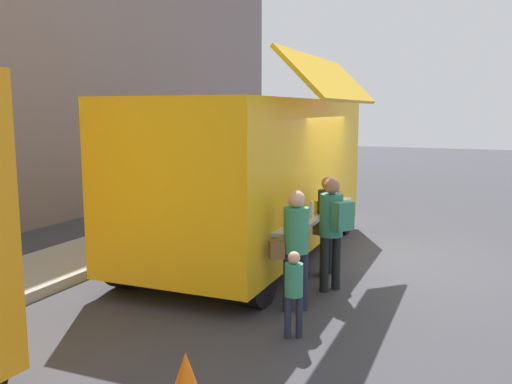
# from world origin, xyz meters

# --- Properties ---
(ground_plane) EXTENTS (60.00, 60.00, 0.00)m
(ground_plane) POSITION_xyz_m (0.00, 0.00, 0.00)
(ground_plane) COLOR #38383D
(food_truck_main) EXTENTS (6.17, 3.23, 3.46)m
(food_truck_main) POSITION_xyz_m (-0.51, 1.93, 1.54)
(food_truck_main) COLOR #EEAF14
(food_truck_main) RESTS_ON ground
(traffic_cone_orange) EXTENTS (0.36, 0.36, 0.55)m
(traffic_cone_orange) POSITION_xyz_m (-5.52, 0.40, 0.28)
(traffic_cone_orange) COLOR orange
(traffic_cone_orange) RESTS_ON ground
(trash_bin) EXTENTS (0.60, 0.60, 0.85)m
(trash_bin) POSITION_xyz_m (3.86, 4.25, 0.43)
(trash_bin) COLOR #305D3A
(trash_bin) RESTS_ON ground
(customer_front_ordering) EXTENTS (0.52, 0.32, 1.59)m
(customer_front_ordering) POSITION_xyz_m (-1.16, 0.39, 0.95)
(customer_front_ordering) COLOR #1D2238
(customer_front_ordering) RESTS_ON ground
(customer_mid_with_backpack) EXTENTS (0.49, 0.53, 1.66)m
(customer_mid_with_backpack) POSITION_xyz_m (-1.88, 0.10, 1.02)
(customer_mid_with_backpack) COLOR black
(customer_mid_with_backpack) RESTS_ON ground
(customer_rear_waiting) EXTENTS (0.43, 0.49, 1.60)m
(customer_rear_waiting) POSITION_xyz_m (-2.84, 0.34, 0.95)
(customer_rear_waiting) COLOR #1D2239
(customer_rear_waiting) RESTS_ON ground
(child_near_queue) EXTENTS (0.21, 0.21, 1.03)m
(child_near_queue) POSITION_xyz_m (-3.67, 0.06, 0.62)
(child_near_queue) COLOR #1F2535
(child_near_queue) RESTS_ON ground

